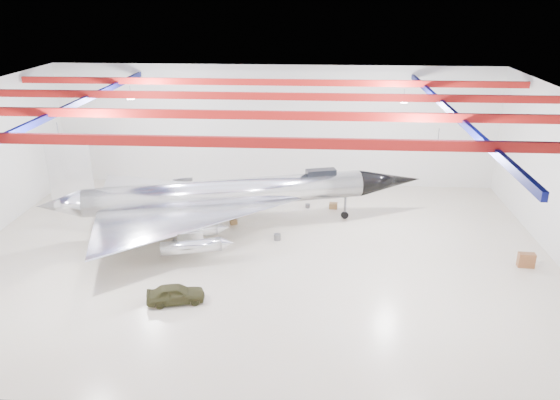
{
  "coord_description": "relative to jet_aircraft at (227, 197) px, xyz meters",
  "views": [
    {
      "loc": [
        3.73,
        -33.61,
        17.01
      ],
      "look_at": [
        1.35,
        2.0,
        3.32
      ],
      "focal_mm": 35.0,
      "sensor_mm": 36.0,
      "label": 1
    }
  ],
  "objects": [
    {
      "name": "ceiling",
      "position": [
        2.81,
        -4.31,
        8.4
      ],
      "size": [
        40.0,
        40.0,
        0.0
      ],
      "primitive_type": "plane",
      "rotation": [
        3.14,
        0.0,
        0.0
      ],
      "color": "#0A0F38",
      "rests_on": "wall_back"
    },
    {
      "name": "crate_ply",
      "position": [
        0.32,
        0.85,
        -2.41
      ],
      "size": [
        0.66,
        0.61,
        0.37
      ],
      "primitive_type": "cube",
      "rotation": [
        0.0,
        0.0,
        0.43
      ],
      "color": "olive",
      "rests_on": "floor"
    },
    {
      "name": "toolbox_red",
      "position": [
        0.14,
        3.01,
        -2.44
      ],
      "size": [
        0.45,
        0.36,
        0.31
      ],
      "primitive_type": "cube",
      "rotation": [
        0.0,
        0.0,
        -0.0
      ],
      "color": "#AB3211",
      "rests_on": "floor"
    },
    {
      "name": "parts_bin",
      "position": [
        8.17,
        4.66,
        -2.36
      ],
      "size": [
        0.72,
        0.6,
        0.48
      ],
      "primitive_type": "cube",
      "rotation": [
        0.0,
        0.0,
        -0.08
      ],
      "color": "olive",
      "rests_on": "floor"
    },
    {
      "name": "ceiling_structure",
      "position": [
        2.81,
        -4.31,
        7.73
      ],
      "size": [
        39.5,
        29.5,
        1.08
      ],
      "color": "maroon",
      "rests_on": "ceiling"
    },
    {
      "name": "engine_drum",
      "position": [
        3.94,
        -1.82,
        -2.37
      ],
      "size": [
        0.66,
        0.66,
        0.46
      ],
      "primitive_type": "cylinder",
      "rotation": [
        0.0,
        0.0,
        -0.38
      ],
      "color": "#59595B",
      "rests_on": "floor"
    },
    {
      "name": "floor",
      "position": [
        2.81,
        -4.31,
        -2.6
      ],
      "size": [
        40.0,
        40.0,
        0.0
      ],
      "primitive_type": "plane",
      "color": "beige",
      "rests_on": "ground"
    },
    {
      "name": "desk",
      "position": [
        20.57,
        -4.88,
        -2.11
      ],
      "size": [
        1.09,
        0.6,
        0.97
      ],
      "primitive_type": "cube",
      "rotation": [
        0.0,
        0.0,
        -0.07
      ],
      "color": "brown",
      "rests_on": "floor"
    },
    {
      "name": "wall_back",
      "position": [
        2.81,
        10.69,
        2.9
      ],
      "size": [
        40.0,
        0.0,
        40.0
      ],
      "primitive_type": "plane",
      "rotation": [
        1.57,
        0.0,
        0.0
      ],
      "color": "silver",
      "rests_on": "floor"
    },
    {
      "name": "crate_small",
      "position": [
        -6.96,
        3.78,
        -2.45
      ],
      "size": [
        0.51,
        0.46,
        0.29
      ],
      "primitive_type": "cube",
      "rotation": [
        0.0,
        0.0,
        0.36
      ],
      "color": "#59595B",
      "rests_on": "floor"
    },
    {
      "name": "jet_aircraft",
      "position": [
        0.0,
        0.0,
        0.0
      ],
      "size": [
        28.47,
        20.45,
        7.92
      ],
      "rotation": [
        0.0,
        0.0,
        0.28
      ],
      "color": "silver",
      "rests_on": "floor"
    },
    {
      "name": "jeep",
      "position": [
        -1.36,
        -10.76,
        -2.03
      ],
      "size": [
        3.58,
        2.13,
        1.14
      ],
      "primitive_type": "imported",
      "rotation": [
        0.0,
        0.0,
        1.82
      ],
      "color": "#36351B",
      "rests_on": "floor"
    },
    {
      "name": "spares_box",
      "position": [
        6.03,
        4.64,
        -2.42
      ],
      "size": [
        0.5,
        0.5,
        0.36
      ],
      "primitive_type": "cylinder",
      "rotation": [
        0.0,
        0.0,
        0.34
      ],
      "color": "#59595B",
      "rests_on": "floor"
    }
  ]
}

